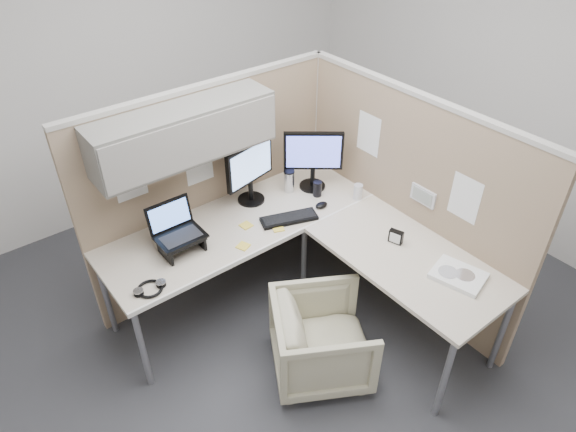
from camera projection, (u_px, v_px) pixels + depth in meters
ground at (298, 330)px, 3.76m from camera, size 4.50×4.50×0.00m
partition_back at (200, 165)px, 3.52m from camera, size 2.00×0.36×1.63m
partition_right at (403, 199)px, 3.67m from camera, size 0.07×2.03×1.63m
desk at (302, 242)px, 3.49m from camera, size 2.00×1.98×0.73m
office_chair at (322, 336)px, 3.31m from camera, size 0.80×0.81×0.63m
monitor_left at (250, 169)px, 3.66m from camera, size 0.44×0.20×0.47m
monitor_right at (313, 156)px, 3.81m from camera, size 0.37×0.30×0.47m
laptop_station at (178, 234)px, 3.30m from camera, size 0.30×0.26×0.32m
keyboard at (289, 219)px, 3.62m from camera, size 0.42×0.26×0.02m
mouse at (321, 205)px, 3.74m from camera, size 0.10×0.07×0.04m
travel_mug at (289, 181)px, 3.87m from camera, size 0.08×0.08×0.18m
soda_can_green at (358, 192)px, 3.81m from camera, size 0.07×0.07×0.12m
soda_can_silver at (317, 189)px, 3.84m from camera, size 0.07×0.07×0.12m
sticky_note_d at (246, 225)px, 3.57m from camera, size 0.08×0.08×0.01m
sticky_note_a at (243, 246)px, 3.39m from camera, size 0.10×0.10×0.01m
sticky_note_b at (278, 228)px, 3.54m from camera, size 0.10×0.10×0.01m
sticky_note_c at (192, 236)px, 3.47m from camera, size 0.10×0.10×0.01m
headphones at (150, 289)px, 3.05m from camera, size 0.20×0.17×0.03m
paper_stack at (458, 275)px, 3.14m from camera, size 0.31×0.36×0.03m
desk_clock at (396, 237)px, 3.40m from camera, size 0.07×0.10×0.09m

